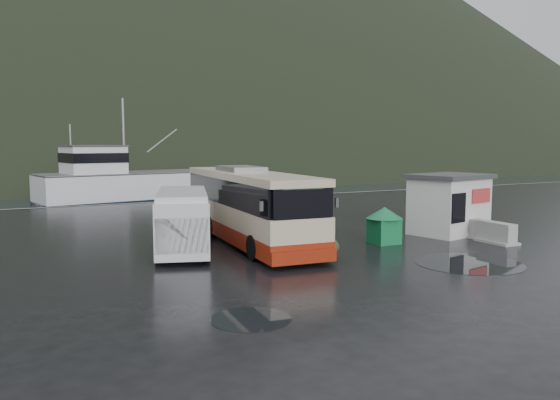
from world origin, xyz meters
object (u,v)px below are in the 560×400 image
waste_bin_left (384,243)px  dome_tent (308,258)px  coach_bus (248,241)px  waste_bin_right (300,249)px  jersey_barrier_b (478,238)px  fishing_trawler (154,191)px  white_van (183,252)px  ticket_kiosk (448,234)px  jersey_barrier_a (497,243)px

waste_bin_left → dome_tent: (-4.25, -1.05, 0.00)m
coach_bus → waste_bin_right: (1.07, -2.54, 0.00)m
jersey_barrier_b → fishing_trawler: size_ratio=0.07×
white_van → jersey_barrier_b: size_ratio=3.41×
ticket_kiosk → jersey_barrier_a: (0.10, -2.66, 0.00)m
coach_bus → dome_tent: size_ratio=4.53×
fishing_trawler → waste_bin_left: bearing=-96.5°
coach_bus → fishing_trawler: fishing_trawler is taller
white_van → fishing_trawler: bearing=95.7°
waste_bin_left → jersey_barrier_b: waste_bin_left is taller
fishing_trawler → jersey_barrier_a: bearing=-89.3°
coach_bus → waste_bin_left: size_ratio=7.38×
jersey_barrier_b → waste_bin_left: bearing=168.0°
ticket_kiosk → jersey_barrier_b: ticket_kiosk is taller
coach_bus → waste_bin_right: coach_bus is taller
coach_bus → jersey_barrier_a: size_ratio=6.47×
white_van → jersey_barrier_a: white_van is taller
ticket_kiosk → coach_bus: bearing=153.4°
coach_bus → ticket_kiosk: 9.26m
white_van → fishing_trawler: (6.13, 27.82, 0.00)m
coach_bus → jersey_barrier_a: (9.02, -5.13, 0.00)m
waste_bin_right → jersey_barrier_a: 8.37m
ticket_kiosk → jersey_barrier_b: 1.52m
dome_tent → jersey_barrier_b: size_ratio=1.49×
dome_tent → ticket_kiosk: bearing=10.8°
coach_bus → jersey_barrier_a: 10.38m
coach_bus → jersey_barrier_b: coach_bus is taller
waste_bin_right → ticket_kiosk: bearing=0.5°
waste_bin_left → fishing_trawler: (-1.77, 30.01, 0.00)m
jersey_barrier_b → fishing_trawler: 31.56m
jersey_barrier_a → waste_bin_left: bearing=153.5°
coach_bus → dome_tent: (0.55, -4.08, 0.00)m
jersey_barrier_a → fishing_trawler: bearing=100.6°
waste_bin_right → dome_tent: size_ratio=0.60×
waste_bin_left → ticket_kiosk: bearing=7.6°
white_van → jersey_barrier_b: bearing=3.9°
coach_bus → ticket_kiosk: (8.93, -2.47, 0.00)m
coach_bus → jersey_barrier_b: 10.04m
coach_bus → jersey_barrier_b: bearing=-18.3°
dome_tent → ticket_kiosk: size_ratio=0.70×
coach_bus → ticket_kiosk: coach_bus is taller
white_van → coach_bus: bearing=33.3°
coach_bus → fishing_trawler: (3.03, 26.98, 0.00)m
waste_bin_right → ticket_kiosk: size_ratio=0.42×
jersey_barrier_b → waste_bin_right: bearing=170.1°
dome_tent → jersey_barrier_b: dome_tent is taller
waste_bin_left → jersey_barrier_a: size_ratio=0.88×
coach_bus → ticket_kiosk: size_ratio=3.19×
jersey_barrier_b → fishing_trawler: fishing_trawler is taller
waste_bin_left → jersey_barrier_b: size_ratio=0.92×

